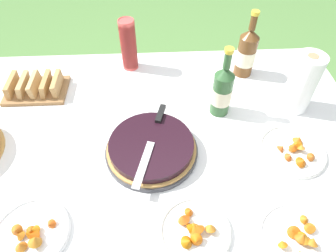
% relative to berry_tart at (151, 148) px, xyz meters
% --- Properties ---
extents(ground_plane, '(16.00, 16.00, 0.00)m').
position_rel_berry_tart_xyz_m(ground_plane, '(-0.06, 0.05, -0.71)').
color(ground_plane, '#568442').
extents(garden_table, '(1.80, 1.15, 0.68)m').
position_rel_berry_tart_xyz_m(garden_table, '(-0.06, 0.05, -0.08)').
color(garden_table, brown).
rests_on(garden_table, ground_plane).
extents(tablecloth, '(1.81, 1.16, 0.10)m').
position_rel_berry_tart_xyz_m(tablecloth, '(-0.06, 0.05, -0.04)').
color(tablecloth, white).
rests_on(tablecloth, garden_table).
extents(berry_tart, '(0.33, 0.33, 0.06)m').
position_rel_berry_tart_xyz_m(berry_tart, '(0.00, 0.00, 0.00)').
color(berry_tart, '#38383D').
rests_on(berry_tart, tablecloth).
extents(serving_knife, '(0.12, 0.37, 0.01)m').
position_rel_berry_tart_xyz_m(serving_knife, '(0.01, 0.03, 0.04)').
color(serving_knife, silver).
rests_on(serving_knife, berry_tart).
extents(cup_stack, '(0.07, 0.07, 0.24)m').
position_rel_berry_tart_xyz_m(cup_stack, '(-0.09, 0.52, 0.09)').
color(cup_stack, '#E04C47').
rests_on(cup_stack, tablecloth).
extents(cider_bottle_green, '(0.08, 0.08, 0.30)m').
position_rel_berry_tart_xyz_m(cider_bottle_green, '(0.28, 0.20, 0.08)').
color(cider_bottle_green, '#2D562D').
rests_on(cider_bottle_green, tablecloth).
extents(cider_bottle_amber, '(0.08, 0.08, 0.30)m').
position_rel_berry_tart_xyz_m(cider_bottle_amber, '(0.43, 0.45, 0.08)').
color(cider_bottle_amber, brown).
rests_on(cider_bottle_amber, tablecloth).
extents(snack_plate_near, '(0.23, 0.23, 0.05)m').
position_rel_berry_tart_xyz_m(snack_plate_near, '(-0.36, -0.29, -0.02)').
color(snack_plate_near, white).
rests_on(snack_plate_near, tablecloth).
extents(snack_plate_left, '(0.22, 0.22, 0.06)m').
position_rel_berry_tart_xyz_m(snack_plate_left, '(0.12, -0.30, -0.01)').
color(snack_plate_left, white).
rests_on(snack_plate_left, tablecloth).
extents(snack_plate_right, '(0.24, 0.24, 0.05)m').
position_rel_berry_tart_xyz_m(snack_plate_right, '(0.51, -0.02, -0.02)').
color(snack_plate_right, white).
rests_on(snack_plate_right, tablecloth).
extents(snack_plate_far, '(0.23, 0.23, 0.06)m').
position_rel_berry_tart_xyz_m(snack_plate_far, '(0.42, -0.35, -0.01)').
color(snack_plate_far, white).
rests_on(snack_plate_far, tablecloth).
extents(paper_towel_roll, '(0.11, 0.11, 0.25)m').
position_rel_berry_tart_xyz_m(paper_towel_roll, '(0.59, 0.21, 0.10)').
color(paper_towel_roll, white).
rests_on(paper_towel_roll, tablecloth).
extents(bread_board, '(0.26, 0.18, 0.07)m').
position_rel_berry_tart_xyz_m(bread_board, '(-0.50, 0.36, -0.00)').
color(bread_board, olive).
rests_on(bread_board, tablecloth).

